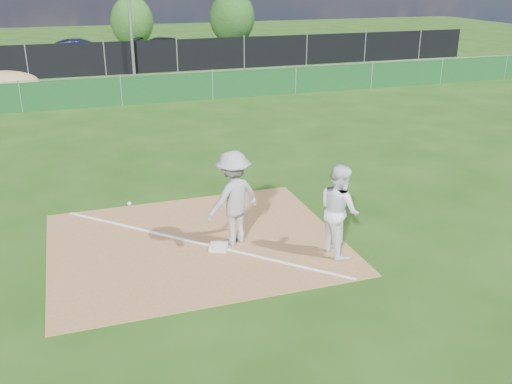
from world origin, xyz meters
TOP-DOWN VIEW (x-y plane):
  - ground at (0.00, 10.00)m, footprint 90.00×90.00m
  - infield_dirt at (0.00, 1.00)m, footprint 6.00×5.00m
  - foul_line at (0.00, 1.00)m, footprint 5.01×5.01m
  - green_fence at (0.00, 15.00)m, footprint 44.00×0.05m
  - dirt_mound at (-5.00, 18.50)m, footprint 3.38×2.60m
  - black_fence at (0.00, 23.00)m, footprint 46.00×0.04m
  - parking_lot at (0.00, 28.00)m, footprint 46.00×9.00m
  - first_base at (0.38, 0.57)m, footprint 0.48×0.48m
  - play_at_first at (0.77, 0.78)m, footprint 2.87×1.19m
  - runner at (2.64, -0.32)m, footprint 0.79×0.97m
  - car_mid at (-1.05, 27.02)m, footprint 4.79×2.25m
  - car_right at (4.55, 28.06)m, footprint 5.01×3.62m
  - tree_mid at (3.00, 34.65)m, footprint 3.12×3.12m
  - tree_right at (10.36, 33.49)m, footprint 3.40×3.40m

SIDE VIEW (x-z plane):
  - ground at x=0.00m, z-range 0.00..0.00m
  - parking_lot at x=0.00m, z-range 0.00..0.01m
  - infield_dirt at x=0.00m, z-range 0.00..0.02m
  - foul_line at x=0.00m, z-range 0.02..0.03m
  - first_base at x=0.38m, z-range 0.02..0.10m
  - dirt_mound at x=-5.00m, z-range 0.00..1.17m
  - green_fence at x=0.00m, z-range 0.00..1.20m
  - car_right at x=4.55m, z-range 0.01..1.36m
  - car_mid at x=-1.05m, z-range 0.01..1.53m
  - black_fence at x=0.00m, z-range 0.00..1.80m
  - runner at x=2.64m, z-range 0.00..1.89m
  - play_at_first at x=0.77m, z-range 0.02..2.02m
  - tree_mid at x=3.00m, z-range 0.05..3.76m
  - tree_right at x=10.36m, z-range 0.06..4.09m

